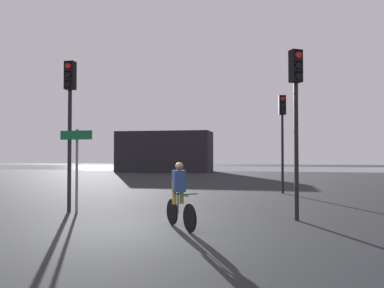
# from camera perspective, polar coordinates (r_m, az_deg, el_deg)

# --- Properties ---
(ground_plane) EXTENTS (120.00, 120.00, 0.00)m
(ground_plane) POSITION_cam_1_polar(r_m,az_deg,el_deg) (9.44, -9.18, -12.65)
(ground_plane) COLOR black
(water_strip) EXTENTS (80.00, 16.00, 0.01)m
(water_strip) POSITION_cam_1_polar(r_m,az_deg,el_deg) (48.02, 7.44, -3.73)
(water_strip) COLOR slate
(water_strip) RESTS_ON ground
(distant_building) EXTENTS (9.69, 4.00, 4.18)m
(distant_building) POSITION_cam_1_polar(r_m,az_deg,el_deg) (39.30, -4.16, -1.17)
(distant_building) COLOR black
(distant_building) RESTS_ON ground
(traffic_light_far_right) EXTENTS (0.36, 0.37, 4.57)m
(traffic_light_far_right) POSITION_cam_1_polar(r_m,az_deg,el_deg) (17.96, 13.59, 2.79)
(traffic_light_far_right) COLOR black
(traffic_light_far_right) RESTS_ON ground
(traffic_light_near_right) EXTENTS (0.40, 0.42, 4.71)m
(traffic_light_near_right) POSITION_cam_1_polar(r_m,az_deg,el_deg) (10.81, 15.57, 6.17)
(traffic_light_near_right) COLOR black
(traffic_light_near_right) RESTS_ON ground
(traffic_light_near_left) EXTENTS (0.32, 0.34, 4.78)m
(traffic_light_near_left) POSITION_cam_1_polar(r_m,az_deg,el_deg) (12.54, -18.12, 5.30)
(traffic_light_near_left) COLOR black
(traffic_light_near_left) RESTS_ON ground
(direction_sign_post) EXTENTS (1.10, 0.15, 2.60)m
(direction_sign_post) POSITION_cam_1_polar(r_m,az_deg,el_deg) (12.13, -17.18, -2.07)
(direction_sign_post) COLOR slate
(direction_sign_post) RESTS_ON ground
(cyclist) EXTENTS (1.07, 1.39, 1.62)m
(cyclist) POSITION_cam_1_polar(r_m,az_deg,el_deg) (9.34, -1.93, -7.70)
(cyclist) COLOR black
(cyclist) RESTS_ON ground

